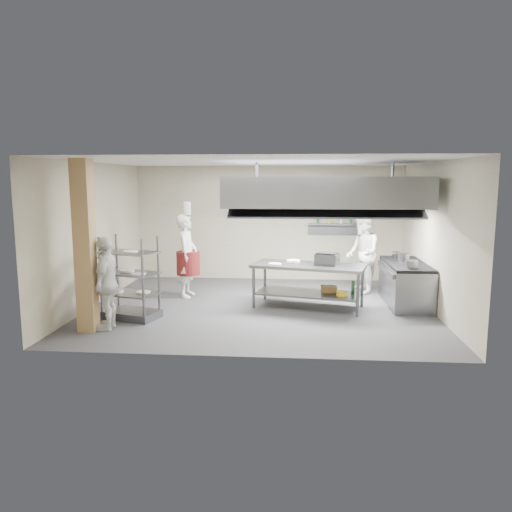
# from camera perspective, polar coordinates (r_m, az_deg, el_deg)

# --- Properties ---
(floor) EXTENTS (7.00, 7.00, 0.00)m
(floor) POSITION_cam_1_polar(r_m,az_deg,el_deg) (10.53, 0.47, -5.82)
(floor) COLOR #2B2B2D
(floor) RESTS_ON ground
(ceiling) EXTENTS (7.00, 7.00, 0.00)m
(ceiling) POSITION_cam_1_polar(r_m,az_deg,el_deg) (10.19, 0.49, 10.73)
(ceiling) COLOR silver
(ceiling) RESTS_ON wall_back
(wall_back) EXTENTS (7.00, 0.00, 7.00)m
(wall_back) POSITION_cam_1_polar(r_m,az_deg,el_deg) (13.23, 1.41, 3.77)
(wall_back) COLOR tan
(wall_back) RESTS_ON ground
(wall_left) EXTENTS (0.00, 6.00, 6.00)m
(wall_left) POSITION_cam_1_polar(r_m,az_deg,el_deg) (11.06, -17.93, 2.37)
(wall_left) COLOR tan
(wall_left) RESTS_ON ground
(wall_right) EXTENTS (0.00, 6.00, 6.00)m
(wall_right) POSITION_cam_1_polar(r_m,az_deg,el_deg) (10.60, 19.73, 2.02)
(wall_right) COLOR tan
(wall_right) RESTS_ON ground
(column) EXTENTS (0.30, 0.30, 3.00)m
(column) POSITION_cam_1_polar(r_m,az_deg,el_deg) (9.09, -18.97, 1.03)
(column) COLOR tan
(column) RESTS_ON floor
(exhaust_hood) EXTENTS (4.00, 2.50, 0.60)m
(exhaust_hood) POSITION_cam_1_polar(r_m,az_deg,el_deg) (10.58, 7.74, 7.33)
(exhaust_hood) COLOR slate
(exhaust_hood) RESTS_ON ceiling
(hood_strip_a) EXTENTS (1.60, 0.12, 0.04)m
(hood_strip_a) POSITION_cam_1_polar(r_m,az_deg,el_deg) (10.58, 2.81, 5.67)
(hood_strip_a) COLOR white
(hood_strip_a) RESTS_ON exhaust_hood
(hood_strip_b) EXTENTS (1.60, 0.12, 0.04)m
(hood_strip_b) POSITION_cam_1_polar(r_m,az_deg,el_deg) (10.68, 12.55, 5.50)
(hood_strip_b) COLOR white
(hood_strip_b) RESTS_ON exhaust_hood
(wall_shelf) EXTENTS (1.50, 0.28, 0.04)m
(wall_shelf) POSITION_cam_1_polar(r_m,az_deg,el_deg) (13.10, 9.27, 3.61)
(wall_shelf) COLOR slate
(wall_shelf) RESTS_ON wall_back
(island) EXTENTS (2.45, 1.47, 0.91)m
(island) POSITION_cam_1_polar(r_m,az_deg,el_deg) (10.44, 5.98, -3.43)
(island) COLOR gray
(island) RESTS_ON floor
(island_worktop) EXTENTS (2.45, 1.47, 0.06)m
(island_worktop) POSITION_cam_1_polar(r_m,az_deg,el_deg) (10.35, 6.02, -1.13)
(island_worktop) COLOR slate
(island_worktop) RESTS_ON island
(island_undershelf) EXTENTS (2.25, 1.33, 0.04)m
(island_undershelf) POSITION_cam_1_polar(r_m,az_deg,el_deg) (10.47, 5.97, -4.26)
(island_undershelf) COLOR slate
(island_undershelf) RESTS_ON island
(pass_rack) EXTENTS (1.19, 0.90, 1.59)m
(pass_rack) POSITION_cam_1_polar(r_m,az_deg,el_deg) (9.82, -14.24, -2.41)
(pass_rack) COLOR gray
(pass_rack) RESTS_ON floor
(cooking_range) EXTENTS (0.80, 2.00, 0.84)m
(cooking_range) POSITION_cam_1_polar(r_m,az_deg,el_deg) (11.14, 16.69, -3.15)
(cooking_range) COLOR slate
(cooking_range) RESTS_ON floor
(range_top) EXTENTS (0.78, 1.96, 0.06)m
(range_top) POSITION_cam_1_polar(r_m,az_deg,el_deg) (11.06, 16.79, -0.87)
(range_top) COLOR black
(range_top) RESTS_ON cooking_range
(chef_head) EXTENTS (0.47, 0.70, 1.88)m
(chef_head) POSITION_cam_1_polar(r_m,az_deg,el_deg) (11.37, -7.91, 0.02)
(chef_head) COLOR silver
(chef_head) RESTS_ON floor
(chef_line) EXTENTS (0.79, 0.97, 1.87)m
(chef_line) POSITION_cam_1_polar(r_m,az_deg,el_deg) (11.88, 12.04, 0.28)
(chef_line) COLOR white
(chef_line) RESTS_ON floor
(chef_plating) EXTENTS (0.46, 1.00, 1.67)m
(chef_plating) POSITION_cam_1_polar(r_m,az_deg,el_deg) (9.23, -16.68, -2.96)
(chef_plating) COLOR silver
(chef_plating) RESTS_ON floor
(griddle) EXTENTS (0.55, 0.49, 0.22)m
(griddle) POSITION_cam_1_polar(r_m,az_deg,el_deg) (10.38, 8.12, -0.35)
(griddle) COLOR slate
(griddle) RESTS_ON island_worktop
(wicker_basket) EXTENTS (0.32, 0.23, 0.14)m
(wicker_basket) POSITION_cam_1_polar(r_m,az_deg,el_deg) (10.50, 8.33, -3.77)
(wicker_basket) COLOR olive
(wicker_basket) RESTS_ON island_undershelf
(stockpot) EXTENTS (0.23, 0.23, 0.16)m
(stockpot) POSITION_cam_1_polar(r_m,az_deg,el_deg) (11.21, 16.51, -0.16)
(stockpot) COLOR gray
(stockpot) RESTS_ON range_top
(plate_stack) EXTENTS (0.28, 0.28, 0.05)m
(plate_stack) POSITION_cam_1_polar(r_m,az_deg,el_deg) (9.87, -14.18, -4.01)
(plate_stack) COLOR white
(plate_stack) RESTS_ON pass_rack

